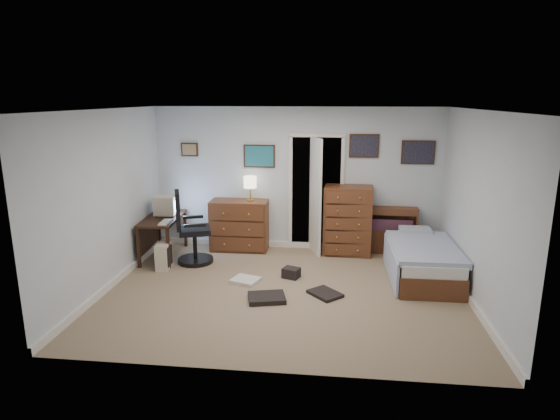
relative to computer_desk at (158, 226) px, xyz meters
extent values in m
cube|color=gray|center=(2.28, -1.25, -0.54)|extent=(5.00, 4.00, 0.02)
cube|color=black|center=(0.08, 0.01, 0.14)|extent=(0.63, 1.23, 0.04)
cube|color=black|center=(-0.12, -0.57, -0.20)|extent=(0.05, 0.05, 0.65)
cube|color=black|center=(0.36, -0.54, -0.20)|extent=(0.05, 0.05, 0.65)
cube|color=black|center=(-0.19, 0.55, -0.20)|extent=(0.05, 0.05, 0.65)
cube|color=black|center=(0.28, 0.58, -0.20)|extent=(0.05, 0.05, 0.65)
cube|color=black|center=(-0.17, -0.01, -0.16)|extent=(0.10, 1.10, 0.46)
cube|color=beige|center=(0.10, 0.16, 0.33)|extent=(0.37, 0.35, 0.31)
cube|color=#8CB2F2|center=(0.28, 0.17, 0.33)|extent=(0.03, 0.26, 0.20)
cube|color=beige|center=(0.10, 0.16, 0.17)|extent=(0.25, 0.25, 0.02)
cube|color=beige|center=(0.26, -0.34, 0.17)|extent=(0.16, 0.38, 0.02)
cube|color=beige|center=(0.28, -0.54, -0.32)|extent=(0.21, 0.40, 0.41)
cube|color=black|center=(0.38, -0.54, -0.32)|extent=(0.02, 0.28, 0.32)
cylinder|color=black|center=(0.70, -0.23, -0.50)|extent=(0.74, 0.74, 0.07)
cylinder|color=black|center=(0.70, -0.23, -0.25)|extent=(0.09, 0.09, 0.45)
cube|color=black|center=(0.70, -0.23, 0.02)|extent=(0.63, 0.63, 0.09)
cube|color=black|center=(0.47, -0.31, 0.36)|extent=(0.21, 0.44, 0.61)
cube|color=black|center=(0.79, -0.48, 0.17)|extent=(0.33, 0.16, 0.04)
cube|color=black|center=(0.61, 0.03, 0.17)|extent=(0.33, 0.16, 0.04)
cube|color=maroon|center=(-0.04, 0.86, -0.12)|extent=(0.17, 0.17, 0.81)
cube|color=brown|center=(1.30, 0.53, -0.09)|extent=(1.01, 0.51, 0.89)
cylinder|color=gold|center=(1.50, 0.53, 0.37)|extent=(0.14, 0.14, 0.02)
cylinder|color=gold|center=(1.50, 0.53, 0.50)|extent=(0.03, 0.03, 0.27)
cylinder|color=beige|center=(1.50, 0.53, 0.69)|extent=(0.23, 0.23, 0.20)
cube|color=black|center=(2.63, 1.05, 0.47)|extent=(0.90, 0.60, 2.00)
cube|color=white|center=(2.18, 0.72, 0.47)|extent=(0.06, 0.05, 2.00)
cube|color=white|center=(3.08, 0.72, 0.47)|extent=(0.06, 0.05, 2.00)
cube|color=white|center=(2.63, 0.72, 1.49)|extent=(0.96, 0.05, 0.06)
cube|color=white|center=(2.59, 0.62, 0.47)|extent=(0.31, 0.77, 2.00)
sphere|color=gold|center=(2.90, 0.46, 0.47)|extent=(0.06, 0.06, 0.06)
cube|color=brown|center=(3.19, 0.50, 0.06)|extent=(0.84, 0.52, 1.19)
cube|color=brown|center=(3.93, 0.63, -0.12)|extent=(0.91, 0.26, 0.81)
cube|color=black|center=(3.93, 0.56, 0.03)|extent=(0.83, 0.12, 0.27)
cube|color=maroon|center=(3.93, 0.56, -0.01)|extent=(0.73, 0.13, 0.20)
cube|color=brown|center=(4.28, -0.48, -0.38)|extent=(0.91, 1.79, 0.31)
cube|color=white|center=(4.28, -0.48, -0.14)|extent=(0.87, 1.75, 0.16)
cube|color=#657DBC|center=(4.28, -0.57, -0.04)|extent=(0.96, 1.52, 0.09)
cube|color=#657DBC|center=(3.81, -0.58, -0.28)|extent=(0.05, 1.51, 0.48)
cube|color=slate|center=(4.28, 0.18, -0.01)|extent=(0.49, 0.34, 0.12)
cube|color=#331E11|center=(0.38, 0.73, 1.22)|extent=(0.30, 0.03, 0.24)
cube|color=#88604A|center=(0.38, 0.72, 1.22)|extent=(0.25, 0.01, 0.19)
cube|color=#331E11|center=(1.63, 0.73, 1.12)|extent=(0.55, 0.03, 0.40)
cube|color=#0C4E5A|center=(1.63, 0.72, 1.12)|extent=(0.50, 0.01, 0.35)
cube|color=#331E11|center=(3.43, 0.73, 1.32)|extent=(0.50, 0.03, 0.40)
cube|color=black|center=(3.43, 0.72, 1.32)|extent=(0.45, 0.01, 0.35)
cube|color=#331E11|center=(4.33, 0.73, 1.22)|extent=(0.55, 0.03, 0.40)
cube|color=black|center=(4.33, 0.72, 1.22)|extent=(0.50, 0.01, 0.35)
cube|color=black|center=(2.07, -1.57, -0.50)|extent=(0.56, 0.48, 0.07)
cube|color=black|center=(2.33, -0.73, -0.45)|extent=(0.29, 0.27, 0.15)
cube|color=silver|center=(1.68, -0.98, -0.50)|extent=(0.46, 0.43, 0.05)
cube|color=black|center=(2.85, -1.32, -0.51)|extent=(0.53, 0.54, 0.04)
camera|label=1|loc=(2.90, -7.33, 2.13)|focal=30.00mm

